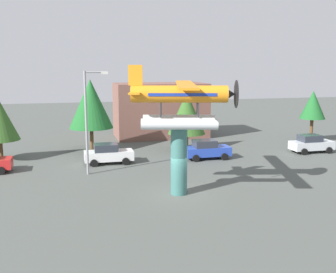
# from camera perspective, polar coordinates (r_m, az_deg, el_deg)

# --- Properties ---
(ground_plane) EXTENTS (140.00, 140.00, 0.00)m
(ground_plane) POSITION_cam_1_polar(r_m,az_deg,el_deg) (27.66, 1.51, -7.96)
(ground_plane) COLOR #4C514C
(display_pedestal) EXTENTS (1.10, 1.10, 4.50)m
(display_pedestal) POSITION_cam_1_polar(r_m,az_deg,el_deg) (27.06, 1.53, -3.42)
(display_pedestal) COLOR #386B66
(display_pedestal) RESTS_ON ground
(floatplane_monument) EXTENTS (7.18, 10.35, 4.00)m
(floatplane_monument) POSITION_cam_1_polar(r_m,az_deg,el_deg) (26.43, 1.86, 4.88)
(floatplane_monument) COLOR silver
(floatplane_monument) RESTS_ON display_pedestal
(car_mid_white) EXTENTS (4.20, 2.02, 1.76)m
(car_mid_white) POSITION_cam_1_polar(r_m,az_deg,el_deg) (35.98, -8.34, -2.38)
(car_mid_white) COLOR white
(car_mid_white) RESTS_ON ground
(car_far_blue) EXTENTS (4.20, 2.02, 1.76)m
(car_far_blue) POSITION_cam_1_polar(r_m,az_deg,el_deg) (37.54, 5.38, -1.80)
(car_far_blue) COLOR #2847B7
(car_far_blue) RESTS_ON ground
(car_distant_silver) EXTENTS (4.20, 2.02, 1.76)m
(car_distant_silver) POSITION_cam_1_polar(r_m,az_deg,el_deg) (42.51, 19.30, -0.94)
(car_distant_silver) COLOR silver
(car_distant_silver) RESTS_ON ground
(streetlight_primary) EXTENTS (1.84, 0.28, 8.05)m
(streetlight_primary) POSITION_cam_1_polar(r_m,az_deg,el_deg) (32.14, -10.99, 2.91)
(streetlight_primary) COLOR gray
(streetlight_primary) RESTS_ON ground
(storefront_building) EXTENTS (10.63, 5.88, 6.35)m
(storefront_building) POSITION_cam_1_polar(r_m,az_deg,el_deg) (48.87, -1.09, 3.70)
(storefront_building) COLOR brown
(storefront_building) RESTS_ON ground
(tree_east) EXTENTS (4.34, 4.34, 7.12)m
(tree_east) POSITION_cam_1_polar(r_m,az_deg,el_deg) (41.26, -10.71, 4.49)
(tree_east) COLOR brown
(tree_east) RESTS_ON ground
(tree_center_back) EXTENTS (3.76, 3.76, 5.86)m
(tree_center_back) POSITION_cam_1_polar(r_m,az_deg,el_deg) (40.85, 2.61, 3.27)
(tree_center_back) COLOR brown
(tree_center_back) RESTS_ON ground
(tree_far_east) EXTENTS (2.79, 2.79, 5.68)m
(tree_far_east) POSITION_cam_1_polar(r_m,az_deg,el_deg) (48.21, 19.50, 4.15)
(tree_far_east) COLOR brown
(tree_far_east) RESTS_ON ground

